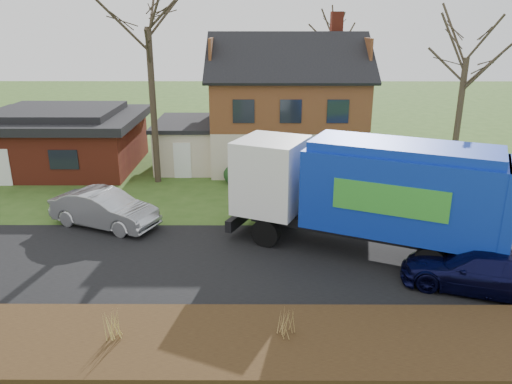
{
  "coord_description": "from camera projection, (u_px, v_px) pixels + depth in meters",
  "views": [
    {
      "loc": [
        0.2,
        -17.2,
        8.74
      ],
      "look_at": [
        0.12,
        2.5,
        1.95
      ],
      "focal_mm": 35.0,
      "sensor_mm": 36.0,
      "label": 1
    }
  ],
  "objects": [
    {
      "name": "grass_clump_mid",
      "position": [
        287.0,
        320.0,
        14.01
      ],
      "size": [
        0.33,
        0.27,
        0.93
      ],
      "color": "olive",
      "rests_on": "mulch_verge"
    },
    {
      "name": "ranch_house",
      "position": [
        61.0,
        139.0,
        30.86
      ],
      "size": [
        9.8,
        8.2,
        3.7
      ],
      "color": "maroon",
      "rests_on": "ground"
    },
    {
      "name": "tree_front_west",
      "position": [
        146.0,
        1.0,
        25.44
      ],
      "size": [
        3.95,
        3.95,
        11.74
      ],
      "color": "#3A2F23",
      "rests_on": "ground"
    },
    {
      "name": "navy_wagon",
      "position": [
        479.0,
        270.0,
        16.9
      ],
      "size": [
        5.51,
        3.73,
        1.48
      ],
      "primitive_type": "imported",
      "rotation": [
        0.0,
        0.0,
        -1.93
      ],
      "color": "black",
      "rests_on": "ground"
    },
    {
      "name": "road",
      "position": [
        253.0,
        261.0,
        19.11
      ],
      "size": [
        80.0,
        7.0,
        0.02
      ],
      "primitive_type": "cube",
      "color": "black",
      "rests_on": "ground"
    },
    {
      "name": "garbage_truck",
      "position": [
        371.0,
        190.0,
        19.09
      ],
      "size": [
        10.79,
        6.91,
        4.53
      ],
      "rotation": [
        0.0,
        0.0,
        -0.42
      ],
      "color": "black",
      "rests_on": "ground"
    },
    {
      "name": "mulch_verge",
      "position": [
        251.0,
        342.0,
        14.06
      ],
      "size": [
        80.0,
        3.5,
        0.3
      ],
      "primitive_type": "cube",
      "color": "black",
      "rests_on": "ground"
    },
    {
      "name": "main_house",
      "position": [
        279.0,
        101.0,
        30.95
      ],
      "size": [
        12.95,
        8.95,
        9.26
      ],
      "color": "beige",
      "rests_on": "ground"
    },
    {
      "name": "tree_front_east",
      "position": [
        470.0,
        34.0,
        24.63
      ],
      "size": [
        3.59,
        3.59,
        9.98
      ],
      "color": "#3F3426",
      "rests_on": "ground"
    },
    {
      "name": "silver_sedan",
      "position": [
        104.0,
        209.0,
        22.15
      ],
      "size": [
        5.24,
        3.54,
        1.63
      ],
      "primitive_type": "imported",
      "rotation": [
        0.0,
        0.0,
        1.17
      ],
      "color": "#A3A5AA",
      "rests_on": "ground"
    },
    {
      "name": "tree_back",
      "position": [
        336.0,
        21.0,
        35.86
      ],
      "size": [
        3.3,
        3.3,
        10.46
      ],
      "color": "#392E22",
      "rests_on": "ground"
    },
    {
      "name": "ground",
      "position": [
        253.0,
        261.0,
        19.11
      ],
      "size": [
        120.0,
        120.0,
        0.0
      ],
      "primitive_type": "plane",
      "color": "#32511B",
      "rests_on": "ground"
    },
    {
      "name": "grass_clump_west",
      "position": [
        112.0,
        323.0,
        13.91
      ],
      "size": [
        0.35,
        0.29,
        0.93
      ],
      "color": "tan",
      "rests_on": "mulch_verge"
    }
  ]
}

